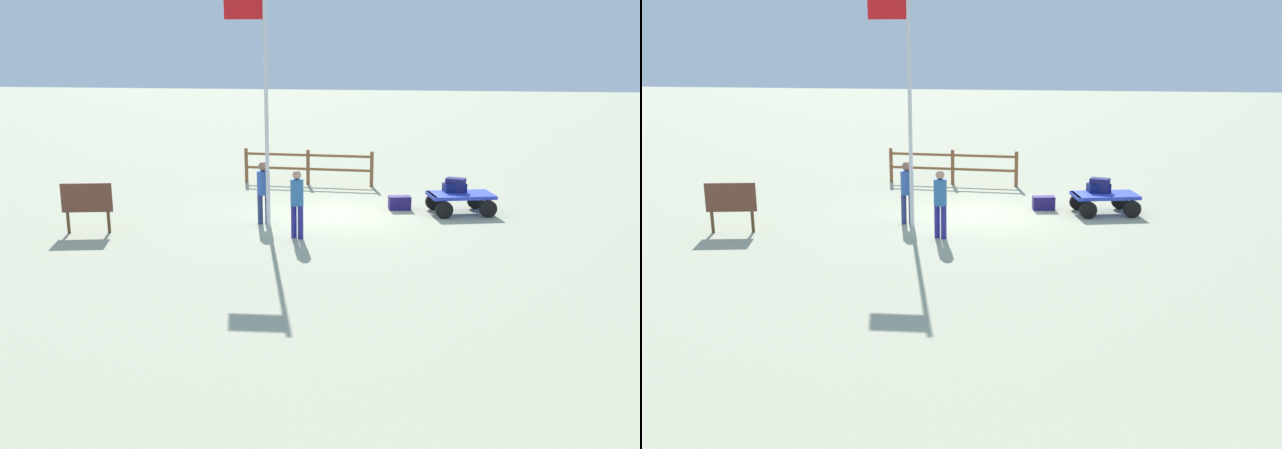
% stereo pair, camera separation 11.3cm
% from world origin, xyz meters
% --- Properties ---
extents(ground_plane, '(120.00, 120.00, 0.00)m').
position_xyz_m(ground_plane, '(0.00, 0.00, 0.00)').
color(ground_plane, '#AFAE8C').
extents(luggage_cart, '(2.00, 1.60, 0.58)m').
position_xyz_m(luggage_cart, '(-3.43, -0.70, 0.43)').
color(luggage_cart, blue).
rests_on(luggage_cart, ground).
extents(suitcase_tan, '(0.60, 0.47, 0.40)m').
position_xyz_m(suitcase_tan, '(-3.30, -0.92, 0.78)').
color(suitcase_tan, navy).
rests_on(suitcase_tan, luggage_cart).
extents(suitcase_maroon, '(0.71, 0.55, 0.24)m').
position_xyz_m(suitcase_maroon, '(-3.27, -0.94, 0.71)').
color(suitcase_maroon, navy).
rests_on(suitcase_maroon, luggage_cart).
extents(suitcase_dark, '(0.69, 0.47, 0.40)m').
position_xyz_m(suitcase_dark, '(-1.72, -0.96, 0.20)').
color(suitcase_dark, navy).
rests_on(suitcase_dark, ground).
extents(worker_lead, '(0.42, 0.42, 1.70)m').
position_xyz_m(worker_lead, '(0.65, 2.59, 0.98)').
color(worker_lead, navy).
rests_on(worker_lead, ground).
extents(worker_trailing, '(0.38, 0.38, 1.68)m').
position_xyz_m(worker_trailing, '(1.79, 1.30, 0.99)').
color(worker_trailing, navy).
rests_on(worker_trailing, ground).
extents(flagpole, '(1.07, 0.10, 5.99)m').
position_xyz_m(flagpole, '(1.75, 1.54, 3.60)').
color(flagpole, silver).
rests_on(flagpole, ground).
extents(signboard, '(1.24, 0.33, 1.28)m').
position_xyz_m(signboard, '(5.98, 2.91, 0.84)').
color(signboard, '#4C3319').
rests_on(signboard, ground).
extents(wooden_fence, '(4.52, 0.27, 1.19)m').
position_xyz_m(wooden_fence, '(1.56, -4.38, 0.69)').
color(wooden_fence, brown).
rests_on(wooden_fence, ground).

